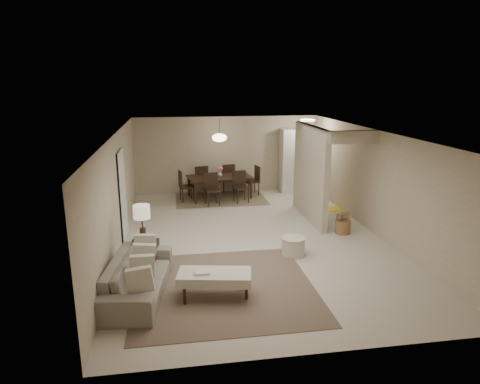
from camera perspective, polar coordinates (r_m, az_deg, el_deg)
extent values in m
plane|color=beige|center=(10.19, 1.56, -6.17)|extent=(9.00, 9.00, 0.00)
plane|color=white|center=(9.59, 1.66, 7.93)|extent=(9.00, 9.00, 0.00)
plane|color=tan|center=(14.17, -1.76, 5.00)|extent=(6.00, 0.00, 6.00)
plane|color=tan|center=(9.73, -16.02, -0.03)|extent=(0.00, 9.00, 9.00)
plane|color=tan|center=(10.77, 17.50, 1.24)|extent=(0.00, 9.00, 9.00)
cube|color=tan|center=(11.44, 9.34, 2.49)|extent=(0.15, 2.50, 2.50)
cube|color=black|center=(10.36, -15.40, -0.43)|extent=(0.04, 0.90, 2.04)
cube|color=silver|center=(14.36, 7.79, 4.18)|extent=(1.20, 0.55, 2.10)
cylinder|color=white|center=(13.26, 8.99, 9.44)|extent=(0.44, 0.44, 0.05)
cube|color=brown|center=(7.91, -2.13, -12.56)|extent=(3.20, 3.20, 0.01)
imported|color=gray|center=(7.75, -13.45, -10.90)|extent=(2.36, 1.19, 0.66)
cube|color=silver|center=(7.46, -3.43, -11.24)|extent=(1.33, 0.79, 0.17)
cylinder|color=black|center=(7.35, -7.40, -13.72)|extent=(0.05, 0.05, 0.28)
cylinder|color=black|center=(7.44, 0.87, -13.23)|extent=(0.05, 0.05, 0.28)
cylinder|color=black|center=(7.72, -7.50, -12.26)|extent=(0.05, 0.05, 0.28)
cylinder|color=black|center=(7.81, 0.33, -11.82)|extent=(0.05, 0.05, 0.28)
cube|color=black|center=(8.65, -12.65, -8.39)|extent=(0.60, 0.60, 0.57)
cylinder|color=#432B1D|center=(8.49, -12.81, -5.68)|extent=(0.12, 0.12, 0.30)
cylinder|color=#432B1D|center=(8.40, -12.92, -3.89)|extent=(0.03, 0.03, 0.26)
cylinder|color=beige|center=(8.34, -12.99, -2.58)|extent=(0.32, 0.32, 0.26)
cylinder|color=silver|center=(9.24, 7.10, -7.22)|extent=(0.51, 0.51, 0.40)
cylinder|color=brown|center=(10.76, 13.53, -4.53)|extent=(0.42, 0.42, 0.32)
cube|color=olive|center=(13.63, -2.66, -0.76)|extent=(2.80, 2.10, 0.01)
imported|color=black|center=(13.54, -2.68, 0.63)|extent=(2.14, 1.44, 0.70)
imported|color=silver|center=(13.45, -2.70, 2.39)|extent=(0.19, 0.19, 0.16)
cube|color=yellow|center=(12.64, 11.59, -2.29)|extent=(0.90, 0.60, 0.01)
cylinder|color=#432B1D|center=(13.21, -2.77, 8.66)|extent=(0.02, 0.02, 0.50)
ellipsoid|color=#FFEAC6|center=(13.25, -2.76, 7.24)|extent=(0.46, 0.46, 0.25)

